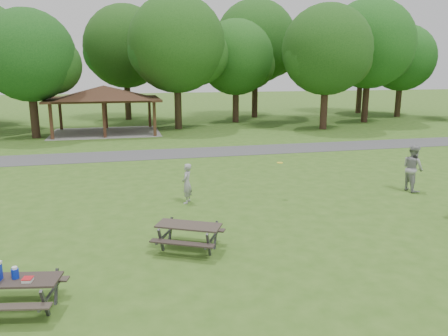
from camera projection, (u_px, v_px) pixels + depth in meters
ground at (223, 240)px, 13.30m from camera, size 160.00×160.00×0.00m
asphalt_path at (170, 154)px, 26.56m from camera, size 120.00×3.20×0.02m
pavilion at (104, 94)px, 34.45m from camera, size 8.60×7.01×3.76m
tree_row_d at (30, 58)px, 31.33m from camera, size 6.93×6.60×9.27m
tree_row_e at (178, 47)px, 35.97m from camera, size 8.40×8.00×11.02m
tree_row_f at (237, 60)px, 40.85m from camera, size 7.35×7.00×9.55m
tree_row_g at (328, 53)px, 35.94m from camera, size 7.77×7.40×10.25m
tree_row_h at (370, 47)px, 40.46m from camera, size 8.61×8.20×11.37m
tree_row_i at (402, 60)px, 45.38m from camera, size 7.14×6.80×9.52m
tree_deep_b at (126, 49)px, 42.62m from camera, size 8.40×8.00×11.13m
tree_deep_c at (257, 44)px, 44.49m from camera, size 8.82×8.40×11.90m
tree_deep_d at (363, 50)px, 48.95m from camera, size 8.40×8.00×11.27m
picnic_table_near at (8, 282)px, 9.24m from camera, size 1.99×1.71×1.22m
picnic_table_middle at (189, 231)px, 12.45m from camera, size 2.28×2.13×0.79m
frisbee_in_flight at (280, 163)px, 17.26m from camera, size 0.27×0.27×0.02m
frisbee_thrower at (187, 183)px, 16.76m from camera, size 0.58×0.67×1.56m
frisbee_catcher at (413, 168)px, 18.40m from camera, size 0.78×0.98×1.96m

